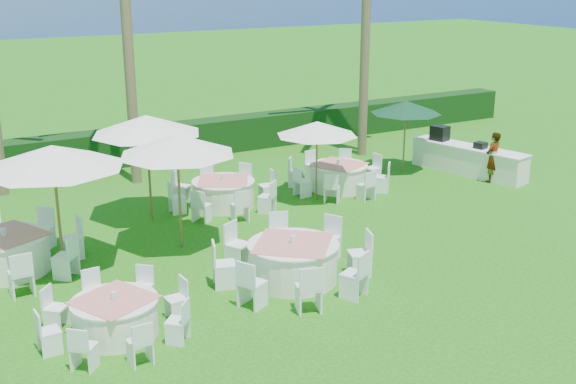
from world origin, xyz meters
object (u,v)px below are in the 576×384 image
banquet_table_e (223,193)px  banquet_table_f (338,176)px  umbrella_b (177,145)px  umbrella_green (406,107)px  umbrella_a (53,157)px  umbrella_d (317,129)px  umbrella_c (146,125)px  banquet_table_a (115,316)px  banquet_table_d (6,252)px  buffet_table (468,159)px  staff_person (493,157)px  banquet_table_b (293,261)px

banquet_table_e → banquet_table_f: 3.76m
umbrella_b → umbrella_green: (8.91, 2.70, -0.40)m
banquet_table_f → umbrella_b: size_ratio=1.10×
banquet_table_e → umbrella_a: umbrella_a is taller
umbrella_a → umbrella_d: (7.62, 1.59, -0.52)m
umbrella_c → umbrella_d: (4.75, -0.73, -0.48)m
umbrella_c → umbrella_d: umbrella_c is taller
banquet_table_a → umbrella_d: bearing=33.9°
banquet_table_d → banquet_table_e: banquet_table_d is taller
umbrella_a → umbrella_c: (2.88, 2.32, -0.04)m
umbrella_d → banquet_table_f: bearing=26.3°
banquet_table_d → umbrella_c: umbrella_c is taller
umbrella_d → umbrella_green: umbrella_green is taller
banquet_table_a → umbrella_a: bearing=92.7°
umbrella_d → banquet_table_d: bearing=-173.7°
buffet_table → umbrella_c: bearing=175.6°
banquet_table_d → banquet_table_f: bearing=8.9°
staff_person → umbrella_green: bearing=-67.3°
banquet_table_b → umbrella_a: size_ratio=1.11×
umbrella_c → umbrella_green: size_ratio=1.22×
buffet_table → umbrella_d: bearing=179.3°
umbrella_green → staff_person: 3.17m
banquet_table_f → umbrella_green: size_ratio=1.31×
banquet_table_b → banquet_table_e: (0.81, 5.31, -0.05)m
banquet_table_a → banquet_table_f: bearing=33.0°
umbrella_green → umbrella_c: bearing=-177.2°
umbrella_green → staff_person: (1.65, -2.35, -1.35)m
banquet_table_a → staff_person: 13.77m
buffet_table → staff_person: size_ratio=2.54×
banquet_table_e → umbrella_c: (-2.14, -0.03, 2.19)m
banquet_table_a → umbrella_b: umbrella_b is taller
banquet_table_a → buffet_table: (13.24, 4.94, 0.12)m
banquet_table_e → buffet_table: size_ratio=0.77×
banquet_table_b → banquet_table_d: (-5.28, 3.59, -0.01)m
banquet_table_b → umbrella_b: bearing=114.6°
banquet_table_f → umbrella_a: size_ratio=1.00×
umbrella_a → staff_person: bearing=1.7°
banquet_table_b → banquet_table_e: bearing=81.3°
banquet_table_e → umbrella_a: (-5.01, -2.35, 2.23)m
buffet_table → staff_person: bearing=-91.2°
banquet_table_a → buffet_table: size_ratio=0.69×
banquet_table_b → umbrella_b: size_ratio=1.22×
umbrella_c → buffet_table: size_ratio=0.71×
umbrella_b → umbrella_green: umbrella_b is taller
umbrella_c → staff_person: umbrella_c is taller
banquet_table_b → banquet_table_f: bearing=48.3°
banquet_table_d → banquet_table_f: 9.97m
banquet_table_d → umbrella_green: 13.10m
banquet_table_e → banquet_table_f: banquet_table_e is taller
umbrella_a → banquet_table_b: bearing=-35.2°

